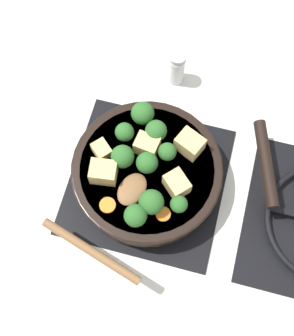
{
  "coord_description": "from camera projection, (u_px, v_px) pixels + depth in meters",
  "views": [
    {
      "loc": [
        0.3,
        0.08,
        0.9
      ],
      "look_at": [
        0.0,
        0.0,
        0.08
      ],
      "focal_mm": 50.0,
      "sensor_mm": 36.0,
      "label": 1
    }
  ],
  "objects": [
    {
      "name": "broccoli_floret_west_rim",
      "position": [
        143.0,
        113.0,
        0.89
      ],
      "size": [
        0.04,
        0.04,
        0.05
      ],
      "color": "#709956",
      "rests_on": "skillet_pan"
    },
    {
      "name": "broccoli_floret_center_top",
      "position": [
        179.0,
        204.0,
        0.83
      ],
      "size": [
        0.03,
        0.03,
        0.04
      ],
      "color": "#709956",
      "rests_on": "skillet_pan"
    },
    {
      "name": "wooden_spoon",
      "position": [
        111.0,
        221.0,
        0.84
      ],
      "size": [
        0.21,
        0.2,
        0.02
      ],
      "color": "brown",
      "rests_on": "skillet_pan"
    },
    {
      "name": "front_burner_grate",
      "position": [
        147.0,
        179.0,
        0.94
      ],
      "size": [
        0.31,
        0.31,
        0.03
      ],
      "color": "black",
      "rests_on": "ground_plane"
    },
    {
      "name": "tofu_cube_center_large",
      "position": [
        103.0,
        172.0,
        0.86
      ],
      "size": [
        0.04,
        0.05,
        0.04
      ],
      "primitive_type": "cube",
      "rotation": [
        0.0,
        0.0,
        4.84
      ],
      "color": "#DBB770",
      "rests_on": "skillet_pan"
    },
    {
      "name": "ground_plane",
      "position": [
        147.0,
        181.0,
        0.96
      ],
      "size": [
        2.4,
        2.4,
        0.0
      ],
      "primitive_type": "plane",
      "color": "silver"
    },
    {
      "name": "broccoli_floret_south_cluster",
      "position": [
        135.0,
        216.0,
        0.82
      ],
      "size": [
        0.04,
        0.04,
        0.05
      ],
      "color": "#709956",
      "rests_on": "skillet_pan"
    },
    {
      "name": "broccoli_floret_north_edge",
      "position": [
        167.0,
        152.0,
        0.87
      ],
      "size": [
        0.03,
        0.03,
        0.04
      ],
      "color": "#709956",
      "rests_on": "skillet_pan"
    },
    {
      "name": "tofu_cube_back_piece",
      "position": [
        190.0,
        144.0,
        0.88
      ],
      "size": [
        0.06,
        0.06,
        0.04
      ],
      "primitive_type": "cube",
      "rotation": [
        0.0,
        0.0,
        1.14
      ],
      "color": "#DBB770",
      "rests_on": "skillet_pan"
    },
    {
      "name": "broccoli_floret_mid_floret",
      "position": [
        149.0,
        165.0,
        0.86
      ],
      "size": [
        0.04,
        0.04,
        0.05
      ],
      "color": "#709956",
      "rests_on": "skillet_pan"
    },
    {
      "name": "broccoli_floret_near_spoon",
      "position": [
        123.0,
        155.0,
        0.86
      ],
      "size": [
        0.04,
        0.04,
        0.05
      ],
      "color": "#709956",
      "rests_on": "skillet_pan"
    },
    {
      "name": "tofu_cube_east_chunk",
      "position": [
        177.0,
        184.0,
        0.85
      ],
      "size": [
        0.06,
        0.06,
        0.04
      ],
      "primitive_type": "cube",
      "rotation": [
        0.0,
        0.0,
        0.81
      ],
      "color": "#DBB770",
      "rests_on": "skillet_pan"
    },
    {
      "name": "tofu_cube_near_handle",
      "position": [
        147.0,
        145.0,
        0.88
      ],
      "size": [
        0.04,
        0.05,
        0.03
      ],
      "primitive_type": "cube",
      "rotation": [
        0.0,
        0.0,
        1.43
      ],
      "color": "#DBB770",
      "rests_on": "skillet_pan"
    },
    {
      "name": "broccoli_floret_small_inner",
      "position": [
        158.0,
        132.0,
        0.88
      ],
      "size": [
        0.04,
        0.04,
        0.05
      ],
      "color": "#709956",
      "rests_on": "skillet_pan"
    },
    {
      "name": "skillet_pan",
      "position": [
        149.0,
        172.0,
        0.9
      ],
      "size": [
        0.3,
        0.4,
        0.05
      ],
      "color": "black",
      "rests_on": "front_burner_grate"
    },
    {
      "name": "salt_shaker",
      "position": [
        176.0,
        68.0,
        1.0
      ],
      "size": [
        0.04,
        0.04,
        0.09
      ],
      "color": "white",
      "rests_on": "ground_plane"
    },
    {
      "name": "carrot_slice_orange_thin",
      "position": [
        163.0,
        214.0,
        0.85
      ],
      "size": [
        0.03,
        0.03,
        0.01
      ],
      "primitive_type": "cylinder",
      "color": "orange",
      "rests_on": "skillet_pan"
    },
    {
      "name": "carrot_slice_near_center",
      "position": [
        108.0,
        205.0,
        0.85
      ],
      "size": [
        0.03,
        0.03,
        0.01
      ],
      "primitive_type": "cylinder",
      "color": "orange",
      "rests_on": "skillet_pan"
    },
    {
      "name": "tofu_cube_west_chunk",
      "position": [
        102.0,
        150.0,
        0.88
      ],
      "size": [
        0.04,
        0.04,
        0.03
      ],
      "primitive_type": "cube",
      "rotation": [
        0.0,
        0.0,
        3.98
      ],
      "color": "#DBB770",
      "rests_on": "skillet_pan"
    },
    {
      "name": "broccoli_floret_tall_stem",
      "position": [
        125.0,
        132.0,
        0.88
      ],
      "size": [
        0.04,
        0.04,
        0.04
      ],
      "color": "#709956",
      "rests_on": "skillet_pan"
    },
    {
      "name": "broccoli_floret_east_rim",
      "position": [
        151.0,
        202.0,
        0.83
      ],
      "size": [
        0.05,
        0.05,
        0.05
      ],
      "color": "#709956",
      "rests_on": "skillet_pan"
    }
  ]
}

